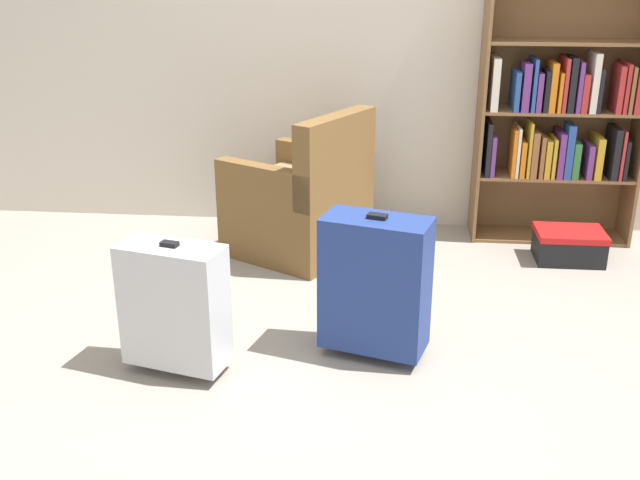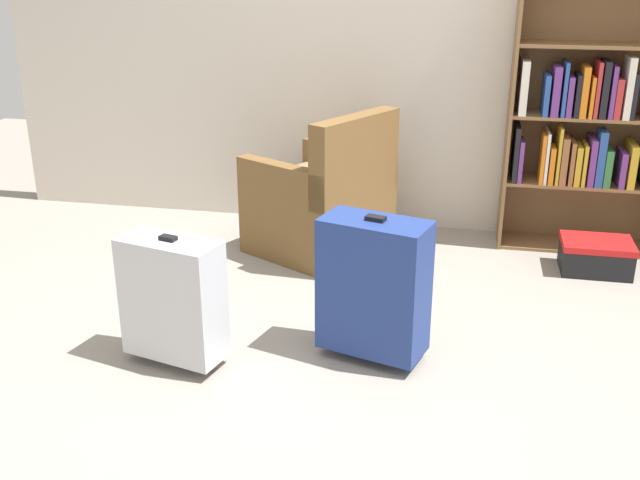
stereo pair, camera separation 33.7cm
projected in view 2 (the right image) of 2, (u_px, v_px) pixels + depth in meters
The scene contains 8 objects.
ground_plane at pixel (329, 374), 3.34m from camera, with size 9.32×9.32×0.00m, color gray.
back_wall at pixel (391, 31), 4.76m from camera, with size 5.33×0.10×2.60m, color beige.
bookshelf at pixel (600, 71), 4.39m from camera, with size 1.00×0.32×2.09m.
armchair at pixel (323, 204), 4.60m from camera, with size 0.95×0.95×0.90m.
mug at pixel (408, 249), 4.62m from camera, with size 0.12×0.08×0.10m.
storage_box at pixel (596, 255), 4.38m from camera, with size 0.41×0.30×0.20m.
suitcase_navy_blue at pixel (374, 286), 3.35m from camera, with size 0.53×0.36×0.70m.
suitcase_silver at pixel (173, 298), 3.32m from camera, with size 0.49×0.31×0.63m.
Camera 2 is at (0.53, -2.84, 1.78)m, focal length 41.64 mm.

